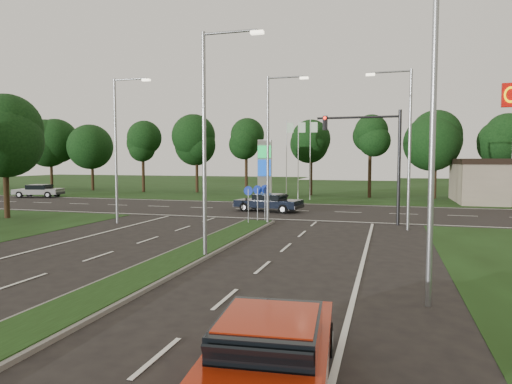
# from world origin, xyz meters

# --- Properties ---
(ground) EXTENTS (160.00, 160.00, 0.00)m
(ground) POSITION_xyz_m (0.00, 0.00, 0.00)
(ground) COLOR black
(ground) RESTS_ON ground
(verge_far) EXTENTS (160.00, 50.00, 0.02)m
(verge_far) POSITION_xyz_m (0.00, 55.00, 0.00)
(verge_far) COLOR black
(verge_far) RESTS_ON ground
(cross_road) EXTENTS (160.00, 12.00, 0.02)m
(cross_road) POSITION_xyz_m (0.00, 24.00, 0.00)
(cross_road) COLOR black
(cross_road) RESTS_ON ground
(median_kerb) EXTENTS (2.00, 26.00, 0.12)m
(median_kerb) POSITION_xyz_m (0.00, 4.00, 0.06)
(median_kerb) COLOR slate
(median_kerb) RESTS_ON ground
(streetlight_median_near) EXTENTS (2.53, 0.22, 9.00)m
(streetlight_median_near) POSITION_xyz_m (1.00, 6.00, 5.08)
(streetlight_median_near) COLOR gray
(streetlight_median_near) RESTS_ON ground
(streetlight_median_far) EXTENTS (2.53, 0.22, 9.00)m
(streetlight_median_far) POSITION_xyz_m (1.00, 16.00, 5.08)
(streetlight_median_far) COLOR gray
(streetlight_median_far) RESTS_ON ground
(streetlight_left_far) EXTENTS (2.53, 0.22, 9.00)m
(streetlight_left_far) POSITION_xyz_m (-8.30, 14.00, 5.08)
(streetlight_left_far) COLOR gray
(streetlight_left_far) RESTS_ON ground
(streetlight_right_far) EXTENTS (2.53, 0.22, 9.00)m
(streetlight_right_far) POSITION_xyz_m (8.80, 16.00, 5.08)
(streetlight_right_far) COLOR gray
(streetlight_right_far) RESTS_ON ground
(streetlight_right_near) EXTENTS (2.53, 0.22, 9.00)m
(streetlight_right_near) POSITION_xyz_m (8.80, 2.00, 5.08)
(streetlight_right_near) COLOR gray
(streetlight_right_near) RESTS_ON ground
(traffic_signal) EXTENTS (5.10, 0.42, 7.00)m
(traffic_signal) POSITION_xyz_m (7.19, 18.00, 4.65)
(traffic_signal) COLOR black
(traffic_signal) RESTS_ON ground
(median_signs) EXTENTS (1.16, 1.76, 2.38)m
(median_signs) POSITION_xyz_m (0.00, 16.40, 1.71)
(median_signs) COLOR gray
(median_signs) RESTS_ON ground
(gas_pylon) EXTENTS (5.80, 1.26, 8.00)m
(gas_pylon) POSITION_xyz_m (-3.79, 33.05, 3.20)
(gas_pylon) COLOR silver
(gas_pylon) RESTS_ON ground
(treeline_far) EXTENTS (6.00, 6.00, 9.90)m
(treeline_far) POSITION_xyz_m (0.10, 39.93, 6.83)
(treeline_far) COLOR black
(treeline_far) RESTS_ON ground
(red_sedan) EXTENTS (2.42, 5.02, 1.33)m
(red_sedan) POSITION_xyz_m (6.00, -3.62, 0.72)
(red_sedan) COLOR #9A1D08
(red_sedan) RESTS_ON ground
(navy_sedan) EXTENTS (5.29, 2.86, 1.38)m
(navy_sedan) POSITION_xyz_m (-0.93, 22.85, 0.74)
(navy_sedan) COLOR black
(navy_sedan) RESTS_ON ground
(far_car_a) EXTENTS (5.13, 3.08, 1.38)m
(far_car_a) POSITION_xyz_m (-27.88, 29.01, 0.74)
(far_car_a) COLOR gray
(far_car_a) RESTS_ON ground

